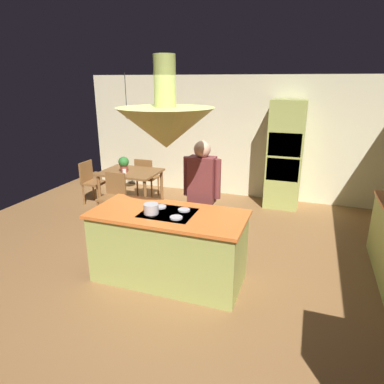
{
  "coord_description": "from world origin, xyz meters",
  "views": [
    {
      "loc": [
        1.55,
        -3.72,
        2.45
      ],
      "look_at": [
        0.1,
        0.4,
        1.0
      ],
      "focal_mm": 31.75,
      "sensor_mm": 36.0,
      "label": 1
    }
  ],
  "objects_px": {
    "chair_facing_island": "(113,194)",
    "chair_at_corner": "(91,179)",
    "kitchen_island": "(169,246)",
    "oven_tower": "(285,155)",
    "chair_by_back_wall": "(146,175)",
    "potted_plant_on_table": "(124,163)",
    "dining_table": "(131,176)",
    "cup_on_table": "(124,172)",
    "cooking_pot_on_cooktop": "(151,209)",
    "person_at_island": "(202,193)"
  },
  "relations": [
    {
      "from": "potted_plant_on_table",
      "to": "cooking_pot_on_cooktop",
      "type": "xyz_separation_m",
      "value": [
        1.62,
        -2.14,
        0.06
      ]
    },
    {
      "from": "chair_by_back_wall",
      "to": "chair_at_corner",
      "type": "distance_m",
      "value": 1.13
    },
    {
      "from": "oven_tower",
      "to": "dining_table",
      "type": "bearing_deg",
      "value": -157.79
    },
    {
      "from": "kitchen_island",
      "to": "potted_plant_on_table",
      "type": "distance_m",
      "value": 2.72
    },
    {
      "from": "chair_by_back_wall",
      "to": "cup_on_table",
      "type": "relative_size",
      "value": 9.67
    },
    {
      "from": "chair_facing_island",
      "to": "potted_plant_on_table",
      "type": "xyz_separation_m",
      "value": [
        -0.08,
        0.55,
        0.42
      ]
    },
    {
      "from": "chair_at_corner",
      "to": "chair_facing_island",
      "type": "bearing_deg",
      "value": -124.85
    },
    {
      "from": "kitchen_island",
      "to": "oven_tower",
      "type": "height_order",
      "value": "oven_tower"
    },
    {
      "from": "kitchen_island",
      "to": "oven_tower",
      "type": "distance_m",
      "value": 3.48
    },
    {
      "from": "kitchen_island",
      "to": "chair_by_back_wall",
      "type": "relative_size",
      "value": 2.2
    },
    {
      "from": "dining_table",
      "to": "cup_on_table",
      "type": "bearing_deg",
      "value": -91.67
    },
    {
      "from": "dining_table",
      "to": "potted_plant_on_table",
      "type": "xyz_separation_m",
      "value": [
        -0.08,
        -0.09,
        0.27
      ]
    },
    {
      "from": "person_at_island",
      "to": "cup_on_table",
      "type": "relative_size",
      "value": 18.74
    },
    {
      "from": "oven_tower",
      "to": "person_at_island",
      "type": "relative_size",
      "value": 1.25
    },
    {
      "from": "dining_table",
      "to": "person_at_island",
      "type": "bearing_deg",
      "value": -36.12
    },
    {
      "from": "chair_by_back_wall",
      "to": "potted_plant_on_table",
      "type": "xyz_separation_m",
      "value": [
        -0.08,
        -0.74,
        0.42
      ]
    },
    {
      "from": "potted_plant_on_table",
      "to": "cooking_pot_on_cooktop",
      "type": "bearing_deg",
      "value": -52.83
    },
    {
      "from": "chair_facing_island",
      "to": "chair_by_back_wall",
      "type": "bearing_deg",
      "value": 90.0
    },
    {
      "from": "cup_on_table",
      "to": "cooking_pot_on_cooktop",
      "type": "relative_size",
      "value": 0.5
    },
    {
      "from": "person_at_island",
      "to": "cooking_pot_on_cooktop",
      "type": "distance_m",
      "value": 0.92
    },
    {
      "from": "chair_facing_island",
      "to": "cup_on_table",
      "type": "relative_size",
      "value": 9.67
    },
    {
      "from": "kitchen_island",
      "to": "chair_at_corner",
      "type": "xyz_separation_m",
      "value": [
        -2.63,
        2.1,
        0.04
      ]
    },
    {
      "from": "dining_table",
      "to": "chair_by_back_wall",
      "type": "xyz_separation_m",
      "value": [
        0.0,
        0.65,
        -0.15
      ]
    },
    {
      "from": "chair_facing_island",
      "to": "cup_on_table",
      "type": "distance_m",
      "value": 0.53
    },
    {
      "from": "cup_on_table",
      "to": "cooking_pot_on_cooktop",
      "type": "distance_m",
      "value": 2.55
    },
    {
      "from": "potted_plant_on_table",
      "to": "cup_on_table",
      "type": "height_order",
      "value": "potted_plant_on_table"
    },
    {
      "from": "chair_by_back_wall",
      "to": "person_at_island",
      "type": "bearing_deg",
      "value": 133.07
    },
    {
      "from": "person_at_island",
      "to": "chair_facing_island",
      "type": "distance_m",
      "value": 2.1
    },
    {
      "from": "potted_plant_on_table",
      "to": "cup_on_table",
      "type": "relative_size",
      "value": 3.33
    },
    {
      "from": "person_at_island",
      "to": "chair_by_back_wall",
      "type": "xyz_separation_m",
      "value": [
        -1.91,
        2.04,
        -0.47
      ]
    },
    {
      "from": "kitchen_island",
      "to": "person_at_island",
      "type": "xyz_separation_m",
      "value": [
        0.21,
        0.71,
        0.51
      ]
    },
    {
      "from": "person_at_island",
      "to": "chair_by_back_wall",
      "type": "bearing_deg",
      "value": 133.07
    },
    {
      "from": "oven_tower",
      "to": "dining_table",
      "type": "xyz_separation_m",
      "value": [
        -2.8,
        -1.14,
        -0.39
      ]
    },
    {
      "from": "person_at_island",
      "to": "potted_plant_on_table",
      "type": "distance_m",
      "value": 2.37
    },
    {
      "from": "chair_facing_island",
      "to": "potted_plant_on_table",
      "type": "relative_size",
      "value": 2.9
    },
    {
      "from": "dining_table",
      "to": "potted_plant_on_table",
      "type": "bearing_deg",
      "value": -129.84
    },
    {
      "from": "kitchen_island",
      "to": "chair_by_back_wall",
      "type": "xyz_separation_m",
      "value": [
        -1.7,
        2.75,
        0.04
      ]
    },
    {
      "from": "person_at_island",
      "to": "dining_table",
      "type": "bearing_deg",
      "value": 143.88
    },
    {
      "from": "chair_facing_island",
      "to": "chair_at_corner",
      "type": "bearing_deg",
      "value": 145.15
    },
    {
      "from": "kitchen_island",
      "to": "cup_on_table",
      "type": "bearing_deg",
      "value": 132.12
    },
    {
      "from": "oven_tower",
      "to": "potted_plant_on_table",
      "type": "xyz_separation_m",
      "value": [
        -2.88,
        -1.24,
        -0.12
      ]
    },
    {
      "from": "chair_at_corner",
      "to": "cooking_pot_on_cooktop",
      "type": "relative_size",
      "value": 4.83
    },
    {
      "from": "potted_plant_on_table",
      "to": "chair_facing_island",
      "type": "bearing_deg",
      "value": -81.88
    },
    {
      "from": "oven_tower",
      "to": "person_at_island",
      "type": "xyz_separation_m",
      "value": [
        -0.89,
        -2.53,
        -0.08
      ]
    },
    {
      "from": "chair_by_back_wall",
      "to": "dining_table",
      "type": "bearing_deg",
      "value": 90.0
    },
    {
      "from": "chair_facing_island",
      "to": "cup_on_table",
      "type": "xyz_separation_m",
      "value": [
        -0.01,
        0.43,
        0.3
      ]
    },
    {
      "from": "kitchen_island",
      "to": "potted_plant_on_table",
      "type": "height_order",
      "value": "potted_plant_on_table"
    },
    {
      "from": "dining_table",
      "to": "chair_at_corner",
      "type": "relative_size",
      "value": 1.27
    },
    {
      "from": "dining_table",
      "to": "cooking_pot_on_cooktop",
      "type": "bearing_deg",
      "value": -55.37
    },
    {
      "from": "chair_facing_island",
      "to": "cup_on_table",
      "type": "height_order",
      "value": "chair_facing_island"
    }
  ]
}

